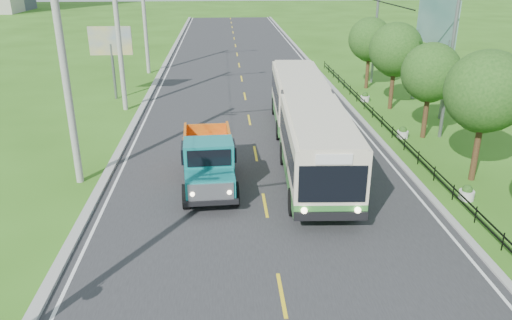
{
  "coord_description": "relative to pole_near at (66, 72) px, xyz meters",
  "views": [
    {
      "loc": [
        -1.63,
        -12.47,
        9.46
      ],
      "look_at": [
        -0.35,
        6.38,
        1.9
      ],
      "focal_mm": 35.0,
      "sensor_mm": 36.0,
      "label": 1
    }
  ],
  "objects": [
    {
      "name": "ground",
      "position": [
        8.26,
        -9.0,
        -5.09
      ],
      "size": [
        240.0,
        240.0,
        0.0
      ],
      "primitive_type": "plane",
      "color": "#306016",
      "rests_on": "ground"
    },
    {
      "name": "road",
      "position": [
        8.26,
        11.0,
        -5.08
      ],
      "size": [
        14.0,
        120.0,
        0.02
      ],
      "primitive_type": "cube",
      "color": "#28282B",
      "rests_on": "ground"
    },
    {
      "name": "curb_left",
      "position": [
        1.06,
        11.0,
        -5.02
      ],
      "size": [
        0.4,
        120.0,
        0.15
      ],
      "primitive_type": "cube",
      "color": "#9E9E99",
      "rests_on": "ground"
    },
    {
      "name": "curb_right",
      "position": [
        15.41,
        11.0,
        -5.04
      ],
      "size": [
        0.3,
        120.0,
        0.1
      ],
      "primitive_type": "cube",
      "color": "#9E9E99",
      "rests_on": "ground"
    },
    {
      "name": "edge_line_left",
      "position": [
        1.61,
        11.0,
        -5.07
      ],
      "size": [
        0.12,
        120.0,
        0.0
      ],
      "primitive_type": "cube",
      "color": "silver",
      "rests_on": "road"
    },
    {
      "name": "edge_line_right",
      "position": [
        14.91,
        11.0,
        -5.07
      ],
      "size": [
        0.12,
        120.0,
        0.0
      ],
      "primitive_type": "cube",
      "color": "silver",
      "rests_on": "road"
    },
    {
      "name": "centre_dash",
      "position": [
        8.26,
        -9.0,
        -5.07
      ],
      "size": [
        0.12,
        2.2,
        0.0
      ],
      "primitive_type": "cube",
      "color": "yellow",
      "rests_on": "road"
    },
    {
      "name": "railing_right",
      "position": [
        16.26,
        5.0,
        -4.79
      ],
      "size": [
        0.04,
        40.0,
        0.6
      ],
      "primitive_type": "cube",
      "color": "black",
      "rests_on": "ground"
    },
    {
      "name": "pole_near",
      "position": [
        0.0,
        0.0,
        0.0
      ],
      "size": [
        3.51,
        0.32,
        10.0
      ],
      "color": "gray",
      "rests_on": "ground"
    },
    {
      "name": "pole_mid",
      "position": [
        0.0,
        12.0,
        0.0
      ],
      "size": [
        3.51,
        0.32,
        10.0
      ],
      "color": "gray",
      "rests_on": "ground"
    },
    {
      "name": "pole_far",
      "position": [
        0.0,
        24.0,
        0.0
      ],
      "size": [
        3.51,
        0.32,
        10.0
      ],
      "color": "gray",
      "rests_on": "ground"
    },
    {
      "name": "tree_third",
      "position": [
        18.12,
        -0.86,
        -1.11
      ],
      "size": [
        3.6,
        3.62,
        6.0
      ],
      "color": "#382314",
      "rests_on": "ground"
    },
    {
      "name": "tree_fourth",
      "position": [
        18.12,
        5.14,
        -1.51
      ],
      "size": [
        3.24,
        3.31,
        5.4
      ],
      "color": "#382314",
      "rests_on": "ground"
    },
    {
      "name": "tree_fifth",
      "position": [
        18.12,
        11.14,
        -1.24
      ],
      "size": [
        3.48,
        3.52,
        5.8
      ],
      "color": "#382314",
      "rests_on": "ground"
    },
    {
      "name": "tree_back",
      "position": [
        18.12,
        17.14,
        -1.44
      ],
      "size": [
        3.3,
        3.36,
        5.5
      ],
      "color": "#382314",
      "rests_on": "ground"
    },
    {
      "name": "streetlight_mid",
      "position": [
        18.9,
        5.0,
        -0.19
      ],
      "size": [
        3.02,
        0.2,
        9.07
      ],
      "color": "slate",
      "rests_on": "ground"
    },
    {
      "name": "streetlight_far",
      "position": [
        18.9,
        19.0,
        -0.19
      ],
      "size": [
        3.02,
        0.2,
        9.07
      ],
      "color": "slate",
      "rests_on": "ground"
    },
    {
      "name": "planter_near",
      "position": [
        16.86,
        -3.0,
        -4.81
      ],
      "size": [
        0.64,
        0.64,
        0.67
      ],
      "color": "silver",
      "rests_on": "ground"
    },
    {
      "name": "planter_mid",
      "position": [
        16.86,
        5.0,
        -4.81
      ],
      "size": [
        0.64,
        0.64,
        0.67
      ],
      "color": "silver",
      "rests_on": "ground"
    },
    {
      "name": "planter_far",
      "position": [
        16.86,
        13.0,
        -4.81
      ],
      "size": [
        0.64,
        0.64,
        0.67
      ],
      "color": "silver",
      "rests_on": "ground"
    },
    {
      "name": "billboard_left",
      "position": [
        -1.24,
        15.0,
        -1.23
      ],
      "size": [
        3.0,
        0.2,
        5.2
      ],
      "color": "slate",
      "rests_on": "ground"
    },
    {
      "name": "billboard_right",
      "position": [
        20.56,
        11.0,
        0.25
      ],
      "size": [
        0.24,
        6.0,
        7.3
      ],
      "color": "slate",
      "rests_on": "ground"
    },
    {
      "name": "bus",
      "position": [
        10.88,
        2.96,
        -3.13
      ],
      "size": [
        3.58,
        17.05,
        3.27
      ],
      "rotation": [
        0.0,
        0.0,
        -0.05
      ],
      "color": "#317A30",
      "rests_on": "ground"
    },
    {
      "name": "dump_truck",
      "position": [
        5.92,
        -0.92,
        -3.71
      ],
      "size": [
        2.54,
        5.93,
        2.45
      ],
      "rotation": [
        0.0,
        0.0,
        0.05
      ],
      "color": "#14797A",
      "rests_on": "ground"
    }
  ]
}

